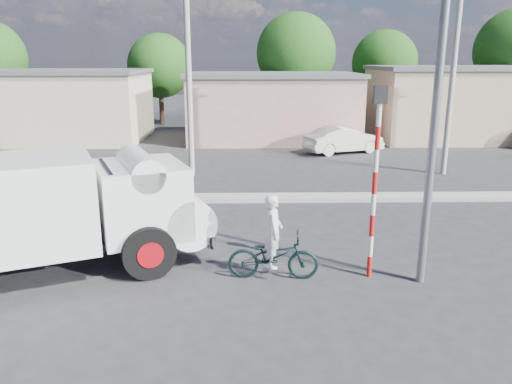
{
  "coord_description": "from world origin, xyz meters",
  "views": [
    {
      "loc": [
        0.34,
        -9.17,
        4.94
      ],
      "look_at": [
        0.62,
        4.29,
        1.3
      ],
      "focal_mm": 35.0,
      "sensor_mm": 36.0,
      "label": 1
    }
  ],
  "objects_px": {
    "car_cream": "(344,140)",
    "traffic_pole": "(376,168)",
    "bicycle": "(273,256)",
    "streetlight": "(433,56)",
    "truck": "(61,209)",
    "cyclist": "(273,243)"
  },
  "relations": [
    {
      "from": "bicycle",
      "to": "streetlight",
      "type": "distance_m",
      "value": 5.45
    },
    {
      "from": "bicycle",
      "to": "car_cream",
      "type": "height_order",
      "value": "car_cream"
    },
    {
      "from": "car_cream",
      "to": "streetlight",
      "type": "height_order",
      "value": "streetlight"
    },
    {
      "from": "bicycle",
      "to": "streetlight",
      "type": "relative_size",
      "value": 0.23
    },
    {
      "from": "cyclist",
      "to": "traffic_pole",
      "type": "height_order",
      "value": "traffic_pole"
    },
    {
      "from": "cyclist",
      "to": "streetlight",
      "type": "relative_size",
      "value": 0.19
    },
    {
      "from": "truck",
      "to": "streetlight",
      "type": "height_order",
      "value": "streetlight"
    },
    {
      "from": "truck",
      "to": "streetlight",
      "type": "xyz_separation_m",
      "value": [
        8.1,
        -0.77,
        3.41
      ]
    },
    {
      "from": "bicycle",
      "to": "cyclist",
      "type": "xyz_separation_m",
      "value": [
        0.0,
        0.0,
        0.31
      ]
    },
    {
      "from": "car_cream",
      "to": "traffic_pole",
      "type": "bearing_deg",
      "value": 150.63
    },
    {
      "from": "car_cream",
      "to": "cyclist",
      "type": "bearing_deg",
      "value": 142.84
    },
    {
      "from": "truck",
      "to": "car_cream",
      "type": "relative_size",
      "value": 1.69
    },
    {
      "from": "car_cream",
      "to": "truck",
      "type": "bearing_deg",
      "value": 127.06
    },
    {
      "from": "truck",
      "to": "streetlight",
      "type": "distance_m",
      "value": 8.82
    },
    {
      "from": "truck",
      "to": "streetlight",
      "type": "relative_size",
      "value": 0.8
    },
    {
      "from": "streetlight",
      "to": "bicycle",
      "type": "bearing_deg",
      "value": 175.49
    },
    {
      "from": "streetlight",
      "to": "car_cream",
      "type": "bearing_deg",
      "value": 84.87
    },
    {
      "from": "car_cream",
      "to": "traffic_pole",
      "type": "height_order",
      "value": "traffic_pole"
    },
    {
      "from": "cyclist",
      "to": "streetlight",
      "type": "height_order",
      "value": "streetlight"
    },
    {
      "from": "car_cream",
      "to": "traffic_pole",
      "type": "xyz_separation_m",
      "value": [
        -2.36,
        -15.59,
        1.9
      ]
    },
    {
      "from": "truck",
      "to": "cyclist",
      "type": "xyz_separation_m",
      "value": [
        4.91,
        -0.52,
        -0.7
      ]
    },
    {
      "from": "car_cream",
      "to": "bicycle",
      "type": "bearing_deg",
      "value": 142.84
    }
  ]
}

